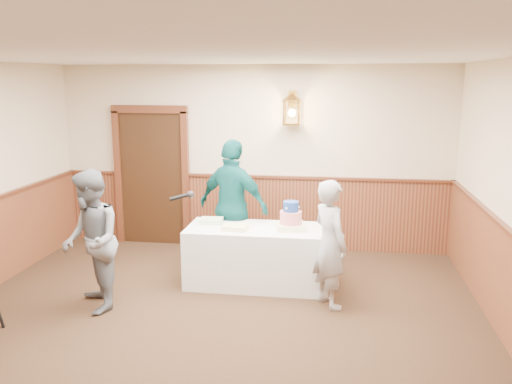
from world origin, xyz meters
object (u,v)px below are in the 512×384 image
Objects in this scene: tiered_cake at (291,218)px; interviewer at (91,241)px; assistant_p at (233,206)px; sheet_cake_yellow at (235,227)px; baker at (330,244)px; display_table at (258,256)px; sheet_cake_green at (211,221)px.

tiered_cake is 2.39m from interviewer.
sheet_cake_yellow is at bearing 126.66° from assistant_p.
sheet_cake_yellow is at bearing 37.58° from baker.
display_table is 2.07m from interviewer.
assistant_p is (1.33, 1.49, 0.10)m from interviewer.
sheet_cake_green is 0.42m from assistant_p.
baker is at bearing 166.49° from assistant_p.
display_table is 0.80m from assistant_p.
sheet_cake_green is at bearing 144.72° from sheet_cake_yellow.
assistant_p is at bearing 151.21° from tiered_cake.
sheet_cake_yellow is at bearing -35.28° from sheet_cake_green.
sheet_cake_green is at bearing 173.66° from tiered_cake.
assistant_p reaches higher than sheet_cake_yellow.
tiered_cake is 0.93m from assistant_p.
assistant_p is (-0.14, 0.59, 0.12)m from sheet_cake_yellow.
display_table is at bearing 25.36° from baker.
sheet_cake_yellow is 0.62m from assistant_p.
sheet_cake_yellow is at bearing 89.80° from interviewer.
sheet_cake_green is 0.19× the size of baker.
interviewer is (-1.47, -0.90, 0.03)m from sheet_cake_yellow.
assistant_p reaches higher than sheet_cake_green.
interviewer is at bearing -148.54° from sheet_cake_yellow.
interviewer is (-2.15, -1.04, -0.08)m from tiered_cake.
assistant_p is at bearing 103.19° from sheet_cake_yellow.
assistant_p reaches higher than interviewer.
sheet_cake_green reaches higher than display_table.
sheet_cake_green is 1.67m from baker.
baker is 1.65m from assistant_p.
tiered_cake reaches higher than display_table.
sheet_cake_green is 0.18× the size of interviewer.
baker is (2.64, 0.50, -0.06)m from interviewer.
interviewer is at bearing -154.10° from tiered_cake.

